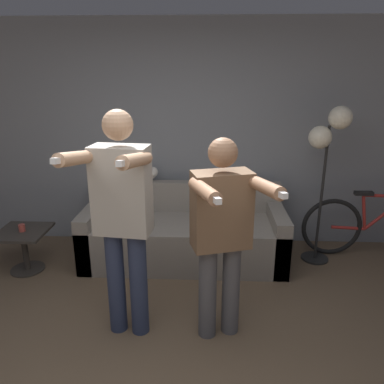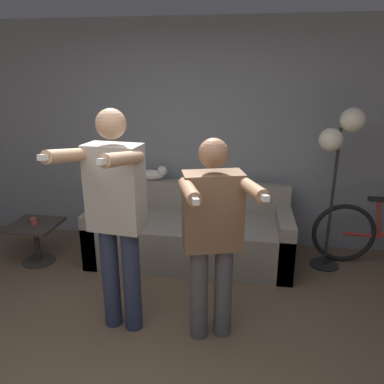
% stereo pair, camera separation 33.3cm
% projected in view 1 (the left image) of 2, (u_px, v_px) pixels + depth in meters
% --- Properties ---
extents(wall_back, '(10.00, 0.05, 2.60)m').
position_uv_depth(wall_back, '(179.00, 137.00, 4.38)').
color(wall_back, gray).
rests_on(wall_back, ground_plane).
extents(couch, '(2.18, 0.84, 0.82)m').
position_uv_depth(couch, '(184.00, 236.00, 4.17)').
color(couch, gray).
rests_on(couch, ground_plane).
extents(person_left, '(0.54, 0.71, 1.79)m').
position_uv_depth(person_left, '(122.00, 213.00, 2.75)').
color(person_left, '#2D3856').
rests_on(person_left, ground_plane).
extents(person_right, '(0.62, 0.76, 1.60)m').
position_uv_depth(person_right, '(222.00, 229.00, 2.76)').
color(person_right, '#56565B').
rests_on(person_right, ground_plane).
extents(cat, '(0.50, 0.13, 0.17)m').
position_uv_depth(cat, '(142.00, 175.00, 4.30)').
color(cat, silver).
rests_on(cat, couch).
extents(floor_lamp, '(0.42, 0.30, 1.70)m').
position_uv_depth(floor_lamp, '(329.00, 140.00, 3.83)').
color(floor_lamp, black).
rests_on(floor_lamp, ground_plane).
extents(side_table, '(0.50, 0.50, 0.45)m').
position_uv_depth(side_table, '(24.00, 242.00, 3.92)').
color(side_table, '#38332D').
rests_on(side_table, ground_plane).
extents(cup, '(0.06, 0.06, 0.08)m').
position_uv_depth(cup, '(22.00, 228.00, 3.85)').
color(cup, '#B7473D').
rests_on(cup, side_table).
extents(bicycle, '(1.66, 0.07, 0.77)m').
position_uv_depth(bicycle, '(376.00, 226.00, 4.24)').
color(bicycle, black).
rests_on(bicycle, ground_plane).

